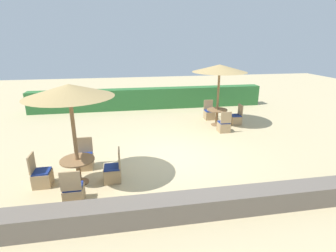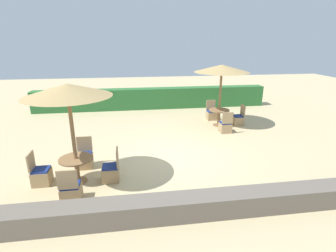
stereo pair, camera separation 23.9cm
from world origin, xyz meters
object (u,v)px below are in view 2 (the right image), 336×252
(patio_chair_back_right_south, at_px, (225,126))
(parasol_front_left, at_px, (68,91))
(round_table_back_right, at_px, (219,114))
(patio_chair_back_right_north, at_px, (211,114))
(parasol_back_right, at_px, (222,69))
(patio_chair_front_left_south, at_px, (71,191))
(round_table_front_left, at_px, (77,164))
(patio_chair_front_left_west, at_px, (41,175))
(patio_chair_front_left_north, at_px, (85,159))
(patio_chair_front_left_east, at_px, (111,172))
(patio_chair_back_right_east, at_px, (238,119))

(patio_chair_back_right_south, height_order, parasol_front_left, parasol_front_left)
(round_table_back_right, relative_size, patio_chair_back_right_north, 0.99)
(parasol_back_right, height_order, patio_chair_front_left_south, parasol_back_right)
(round_table_back_right, relative_size, round_table_front_left, 1.02)
(round_table_front_left, bearing_deg, patio_chair_front_left_west, 178.80)
(patio_chair_front_left_south, bearing_deg, patio_chair_back_right_north, 48.59)
(patio_chair_back_right_north, relative_size, patio_chair_front_left_west, 1.00)
(parasol_front_left, height_order, patio_chair_front_left_west, parasol_front_left)
(round_table_back_right, distance_m, patio_chair_front_left_north, 6.40)
(round_table_back_right, xyz_separation_m, patio_chair_back_right_south, (-0.03, -0.96, -0.29))
(round_table_front_left, relative_size, patio_chair_front_left_west, 0.97)
(round_table_front_left, relative_size, patio_chair_front_left_north, 0.97)
(parasol_front_left, bearing_deg, patio_chair_front_left_south, -89.46)
(patio_chair_front_left_east, xyz_separation_m, patio_chair_front_left_west, (-1.88, 0.07, 0.00))
(parasol_front_left, distance_m, patio_chair_front_left_west, 2.48)
(patio_chair_back_right_north, bearing_deg, patio_chair_front_left_west, 39.13)
(parasol_front_left, height_order, patio_chair_front_left_north, parasol_front_left)
(round_table_back_right, distance_m, patio_chair_back_right_south, 1.00)
(patio_chair_back_right_north, bearing_deg, parasol_back_right, 91.90)
(parasol_front_left, height_order, patio_chair_front_left_east, parasol_front_left)
(patio_chair_front_left_north, xyz_separation_m, patio_chair_front_left_south, (-0.05, -1.83, 0.00))
(patio_chair_front_left_east, relative_size, patio_chair_front_left_west, 1.00)
(round_table_back_right, height_order, patio_chair_front_left_south, patio_chair_front_left_south)
(patio_chair_front_left_east, bearing_deg, patio_chair_back_right_east, -52.09)
(patio_chair_back_right_south, height_order, patio_chair_front_left_east, same)
(patio_chair_back_right_east, bearing_deg, round_table_front_left, 123.43)
(parasol_front_left, relative_size, patio_chair_front_left_south, 2.93)
(round_table_back_right, bearing_deg, patio_chair_back_right_east, -2.54)
(parasol_back_right, bearing_deg, patio_chair_front_left_north, -148.10)
(patio_chair_back_right_east, bearing_deg, parasol_front_left, 123.43)
(patio_chair_back_right_east, xyz_separation_m, parasol_front_left, (-6.41, -4.23, 2.29))
(round_table_front_left, bearing_deg, patio_chair_front_left_south, -89.46)
(round_table_back_right, xyz_separation_m, patio_chair_back_right_east, (0.92, -0.04, -0.29))
(patio_chair_front_left_south, height_order, patio_chair_front_left_west, same)
(parasol_back_right, relative_size, patio_chair_back_right_south, 2.95)
(patio_chair_back_right_south, xyz_separation_m, patio_chair_back_right_east, (0.95, 0.92, 0.00))
(patio_chair_front_left_east, bearing_deg, patio_chair_front_left_south, 134.31)
(patio_chair_front_left_west, bearing_deg, patio_chair_back_right_east, 119.74)
(round_table_back_right, height_order, parasol_front_left, parasol_front_left)
(patio_chair_front_left_west, bearing_deg, patio_chair_front_left_south, 45.58)
(parasol_back_right, bearing_deg, round_table_back_right, -90.00)
(round_table_back_right, relative_size, patio_chair_back_right_south, 0.99)
(patio_chair_back_right_south, bearing_deg, parasol_front_left, -148.76)
(patio_chair_back_right_east, xyz_separation_m, patio_chair_front_left_west, (-7.37, -4.21, 0.00))
(round_table_back_right, bearing_deg, round_table_front_left, -142.10)
(patio_chair_back_right_south, height_order, patio_chair_front_left_south, same)
(round_table_front_left, height_order, patio_chair_front_left_east, patio_chair_front_left_east)
(patio_chair_front_left_south, relative_size, patio_chair_front_left_east, 1.00)
(parasol_front_left, relative_size, patio_chair_front_left_east, 2.93)
(patio_chair_back_right_south, relative_size, patio_chair_front_left_south, 1.00)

